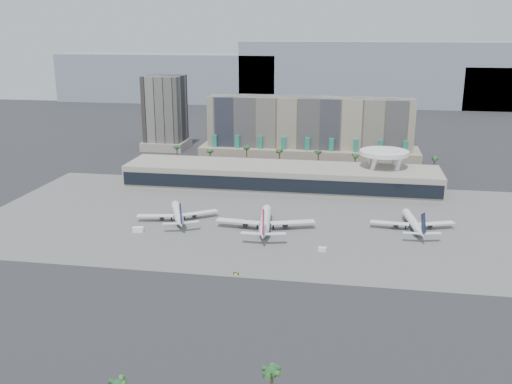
% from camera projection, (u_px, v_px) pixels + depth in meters
% --- Properties ---
extents(ground, '(900.00, 900.00, 0.00)m').
position_uv_depth(ground, '(242.00, 266.00, 209.17)').
color(ground, '#232326').
rests_on(ground, ground).
extents(apron_pad, '(260.00, 130.00, 0.06)m').
position_uv_depth(apron_pad, '(265.00, 219.00, 261.24)').
color(apron_pad, '#5B5B59').
rests_on(apron_pad, ground).
extents(mountain_ridge, '(680.00, 60.00, 70.00)m').
position_uv_depth(mountain_ridge, '(346.00, 78.00, 641.45)').
color(mountain_ridge, gray).
rests_on(mountain_ridge, ground).
extents(hotel, '(140.00, 30.00, 42.00)m').
position_uv_depth(hotel, '(309.00, 136.00, 368.06)').
color(hotel, gray).
rests_on(hotel, ground).
extents(office_tower, '(30.00, 30.00, 52.00)m').
position_uv_depth(office_tower, '(165.00, 117.00, 407.69)').
color(office_tower, black).
rests_on(office_tower, ground).
extents(terminal, '(170.00, 32.50, 14.50)m').
position_uv_depth(terminal, '(281.00, 176.00, 311.38)').
color(terminal, '#A2998E').
rests_on(terminal, ground).
extents(saucer_structure, '(26.00, 26.00, 21.89)m').
position_uv_depth(saucer_structure, '(384.00, 155.00, 304.95)').
color(saucer_structure, white).
rests_on(saucer_structure, ground).
extents(palm_row, '(157.80, 2.80, 13.10)m').
position_uv_depth(palm_row, '(300.00, 155.00, 342.44)').
color(palm_row, brown).
rests_on(palm_row, ground).
extents(airliner_left, '(34.98, 36.07, 13.17)m').
position_uv_depth(airliner_left, '(178.00, 213.00, 257.97)').
color(airliner_left, white).
rests_on(airliner_left, ground).
extents(airliner_centre, '(43.22, 44.70, 15.45)m').
position_uv_depth(airliner_centre, '(265.00, 221.00, 246.27)').
color(airliner_centre, white).
rests_on(airliner_centre, ground).
extents(airliner_right, '(36.48, 37.79, 13.09)m').
position_uv_depth(airliner_right, '(413.00, 222.00, 246.14)').
color(airliner_right, white).
rests_on(airliner_right, ground).
extents(service_vehicle_a, '(4.98, 3.47, 2.21)m').
position_uv_depth(service_vehicle_a, '(138.00, 230.00, 243.73)').
color(service_vehicle_a, white).
rests_on(service_vehicle_a, ground).
extents(service_vehicle_b, '(3.32, 2.13, 1.62)m').
position_uv_depth(service_vehicle_b, '(322.00, 249.00, 222.91)').
color(service_vehicle_b, white).
rests_on(service_vehicle_b, ground).
extents(taxiway_sign, '(2.02, 0.89, 0.92)m').
position_uv_depth(taxiway_sign, '(236.00, 274.00, 201.41)').
color(taxiway_sign, black).
rests_on(taxiway_sign, ground).
extents(near_palm_b, '(6.00, 6.00, 14.16)m').
position_uv_depth(near_palm_b, '(272.00, 378.00, 123.28)').
color(near_palm_b, brown).
rests_on(near_palm_b, ground).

